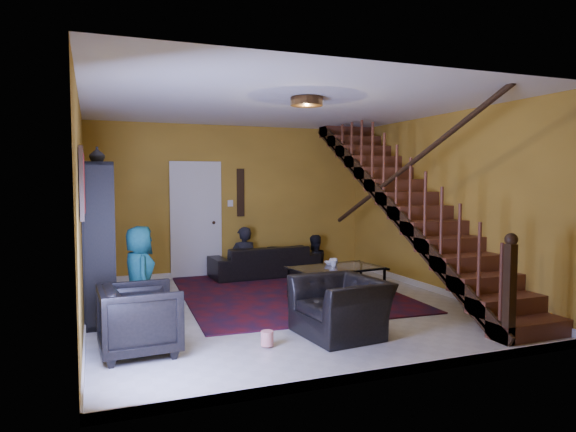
{
  "coord_description": "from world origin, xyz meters",
  "views": [
    {
      "loc": [
        -2.48,
        -6.63,
        1.78
      ],
      "look_at": [
        0.22,
        0.4,
        1.26
      ],
      "focal_mm": 32.0,
      "sensor_mm": 36.0,
      "label": 1
    }
  ],
  "objects_px": {
    "sofa": "(264,261)",
    "armchair_right": "(340,307)",
    "coffee_table": "(336,281)",
    "bookshelf": "(99,242)",
    "armchair_left": "(140,319)"
  },
  "relations": [
    {
      "from": "sofa",
      "to": "armchair_right",
      "type": "height_order",
      "value": "armchair_right"
    },
    {
      "from": "sofa",
      "to": "coffee_table",
      "type": "relative_size",
      "value": 1.43
    },
    {
      "from": "sofa",
      "to": "coffee_table",
      "type": "distance_m",
      "value": 2.19
    },
    {
      "from": "bookshelf",
      "to": "armchair_right",
      "type": "bearing_deg",
      "value": -38.18
    },
    {
      "from": "coffee_table",
      "to": "sofa",
      "type": "bearing_deg",
      "value": 100.78
    },
    {
      "from": "coffee_table",
      "to": "armchair_right",
      "type": "bearing_deg",
      "value": -114.53
    },
    {
      "from": "armchair_left",
      "to": "coffee_table",
      "type": "distance_m",
      "value": 3.26
    },
    {
      "from": "bookshelf",
      "to": "armchair_right",
      "type": "height_order",
      "value": "bookshelf"
    },
    {
      "from": "sofa",
      "to": "armchair_left",
      "type": "height_order",
      "value": "armchair_left"
    },
    {
      "from": "armchair_left",
      "to": "armchair_right",
      "type": "height_order",
      "value": "armchair_left"
    },
    {
      "from": "bookshelf",
      "to": "coffee_table",
      "type": "bearing_deg",
      "value": -7.76
    },
    {
      "from": "sofa",
      "to": "armchair_right",
      "type": "distance_m",
      "value": 3.73
    },
    {
      "from": "bookshelf",
      "to": "armchair_left",
      "type": "distance_m",
      "value": 1.99
    },
    {
      "from": "bookshelf",
      "to": "coffee_table",
      "type": "relative_size",
      "value": 1.45
    },
    {
      "from": "armchair_right",
      "to": "coffee_table",
      "type": "distance_m",
      "value": 1.73
    }
  ]
}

